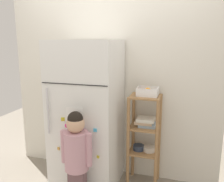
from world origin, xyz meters
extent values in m
cube|color=silver|center=(0.00, 0.36, 1.08)|extent=(2.60, 0.03, 2.16)
cube|color=white|center=(-0.18, 0.02, 0.83)|extent=(0.71, 0.62, 1.66)
cube|color=black|center=(-0.18, -0.29, 1.24)|extent=(0.70, 0.01, 0.01)
cylinder|color=silver|center=(-0.47, -0.32, 0.95)|extent=(0.02, 0.02, 0.48)
cube|color=white|center=(-0.18, -0.30, 0.92)|extent=(0.18, 0.01, 0.17)
cube|color=#1B98CD|center=(-0.06, -0.30, 0.61)|extent=(0.04, 0.02, 0.04)
cube|color=gold|center=(-0.31, -0.30, 0.87)|extent=(0.04, 0.02, 0.04)
cube|color=gold|center=(0.06, -0.30, 0.51)|extent=(0.03, 0.01, 0.03)
cube|color=gold|center=(-0.08, -0.30, 0.60)|extent=(0.03, 0.02, 0.03)
cube|color=#41B3E3|center=(0.04, -0.30, 0.79)|extent=(0.03, 0.01, 0.03)
cube|color=#E9177C|center=(-0.28, -0.30, 0.80)|extent=(0.03, 0.02, 0.03)
cube|color=gold|center=(-0.38, -0.30, 0.54)|extent=(0.03, 0.02, 0.03)
cylinder|color=#BF8C99|center=(-0.12, -0.41, 0.61)|extent=(0.23, 0.23, 0.39)
sphere|color=#BF8C99|center=(-0.12, -0.34, 0.79)|extent=(0.10, 0.10, 0.10)
sphere|color=tan|center=(-0.12, -0.41, 0.88)|extent=(0.18, 0.18, 0.18)
sphere|color=black|center=(-0.12, -0.41, 0.93)|extent=(0.15, 0.15, 0.15)
cylinder|color=#BF8C99|center=(-0.25, -0.41, 0.64)|extent=(0.07, 0.07, 0.33)
cylinder|color=#BF8C99|center=(0.01, -0.41, 0.64)|extent=(0.07, 0.07, 0.33)
cylinder|color=#9E7247|center=(0.29, 0.04, 0.53)|extent=(0.04, 0.04, 1.06)
cylinder|color=#9E7247|center=(0.61, 0.04, 0.53)|extent=(0.04, 0.04, 1.06)
cylinder|color=#9E7247|center=(0.29, 0.31, 0.53)|extent=(0.04, 0.04, 1.06)
cylinder|color=#9E7247|center=(0.61, 0.31, 0.53)|extent=(0.04, 0.04, 1.06)
cube|color=#9E7247|center=(0.45, 0.18, 1.06)|extent=(0.33, 0.29, 0.02)
cube|color=#9E7247|center=(0.45, 0.18, 0.70)|extent=(0.33, 0.29, 0.02)
cube|color=#9E7247|center=(0.45, 0.18, 0.40)|extent=(0.33, 0.29, 0.02)
cube|color=#99B2C6|center=(0.48, 0.19, 0.72)|extent=(0.20, 0.18, 0.03)
cube|color=#C6AD8E|center=(0.44, 0.18, 0.76)|extent=(0.20, 0.18, 0.04)
cube|color=silver|center=(0.46, 0.17, 0.79)|extent=(0.19, 0.17, 0.04)
cylinder|color=#2D384C|center=(0.39, 0.18, 0.44)|extent=(0.13, 0.13, 0.06)
cylinder|color=beige|center=(0.51, 0.18, 0.44)|extent=(0.13, 0.13, 0.06)
cube|color=white|center=(0.47, 0.19, 1.07)|extent=(0.23, 0.19, 0.01)
cube|color=white|center=(0.47, 0.09, 1.11)|extent=(0.23, 0.01, 0.09)
cube|color=white|center=(0.47, 0.28, 1.11)|extent=(0.23, 0.01, 0.09)
cube|color=white|center=(0.36, 0.19, 1.11)|extent=(0.01, 0.19, 0.09)
cube|color=white|center=(0.58, 0.19, 1.11)|extent=(0.01, 0.19, 0.09)
sphere|color=#A83A16|center=(0.44, 0.17, 1.10)|extent=(0.07, 0.07, 0.07)
sphere|color=orange|center=(0.47, 0.22, 1.11)|extent=(0.08, 0.08, 0.08)
camera|label=1|loc=(0.84, -2.36, 1.66)|focal=38.16mm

